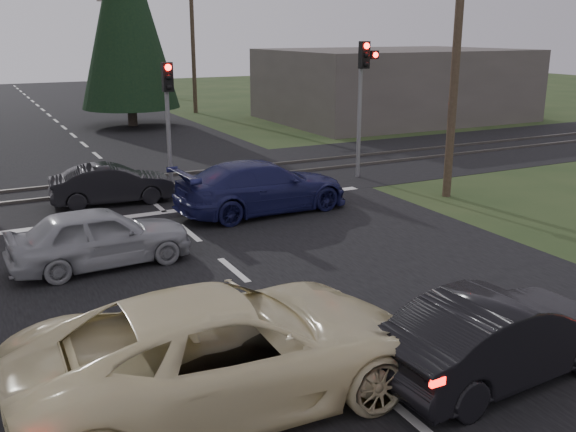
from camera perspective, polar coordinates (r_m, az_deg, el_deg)
ground at (r=11.63m, az=0.86°, el=-9.57°), size 120.00×120.00×0.00m
road at (r=20.50m, az=-12.32°, el=1.55°), size 14.00×100.00×0.01m
rail_corridor at (r=22.38m, az=-13.66°, el=2.69°), size 120.00×8.00×0.01m
stop_line at (r=18.81m, az=-10.89°, el=0.35°), size 13.00×0.35×0.00m
rail_near at (r=21.62m, az=-13.16°, el=2.38°), size 120.00×0.12×0.10m
rail_far at (r=23.14m, az=-14.14°, el=3.20°), size 120.00×0.12×0.10m
traffic_signal_right at (r=22.56m, az=6.73°, el=11.66°), size 0.68×0.48×4.70m
traffic_signal_center at (r=20.90m, az=-10.60°, el=9.75°), size 0.32×0.48×4.10m
utility_pole_near at (r=20.31m, az=14.80°, el=14.75°), size 1.80×0.26×9.00m
utility_pole_mid at (r=41.48m, az=-8.48°, el=15.57°), size 1.80×0.26×9.00m
utility_pole_far at (r=65.63m, az=-15.81°, el=15.32°), size 1.80×0.26×9.00m
conifer_tree at (r=36.25m, az=-14.25°, el=17.20°), size 5.20×5.20×11.00m
building_right at (r=38.87m, az=9.38°, el=11.47°), size 14.00×10.00×4.00m
cream_coupe at (r=9.10m, az=-5.44°, el=-11.68°), size 5.87×2.81×1.62m
dark_hatchback at (r=10.20m, az=18.33°, el=-10.12°), size 4.18×1.71×1.35m
silver_car at (r=14.73m, az=-16.37°, el=-1.79°), size 4.01×1.77×1.34m
blue_sedan at (r=18.39m, az=-2.30°, el=2.61°), size 5.20×2.35×1.48m
dark_car_far at (r=19.99m, az=-15.35°, el=2.73°), size 3.70×1.53×1.19m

